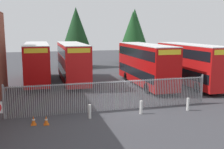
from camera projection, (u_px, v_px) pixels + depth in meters
ground_plane at (102, 87)px, 27.63m from camera, size 100.00×100.00×0.00m
palisade_fence at (112, 95)px, 19.55m from camera, size 15.11×0.14×2.35m
double_decker_bus_near_gate at (190, 63)px, 28.20m from camera, size 2.54×10.81×4.42m
double_decker_bus_behind_fence_left at (145, 63)px, 28.13m from camera, size 2.54×10.81×4.42m
double_decker_bus_behind_fence_right at (72, 61)px, 30.04m from camera, size 2.54×10.81×4.42m
double_decker_bus_far_back at (37, 61)px, 29.85m from camera, size 2.54×10.81×4.42m
bollard_near_left at (90, 112)px, 17.83m from camera, size 0.20×0.20×0.95m
bollard_center_front at (141, 107)px, 18.82m from camera, size 0.20×0.20×0.95m
bollard_near_right at (188, 104)px, 19.61m from camera, size 0.20×0.20×0.95m
traffic_cone_by_gate at (33, 120)px, 16.63m from camera, size 0.34×0.34×0.59m
traffic_cone_mid_forecourt at (46, 120)px, 16.68m from camera, size 0.34×0.34×0.59m
tree_tall_back at (134, 30)px, 47.25m from camera, size 5.29×5.29×9.60m
tree_short_side at (76, 31)px, 41.76m from camera, size 5.08×5.08×9.41m
tree_mid_row at (133, 32)px, 46.16m from camera, size 4.95×4.95×9.07m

